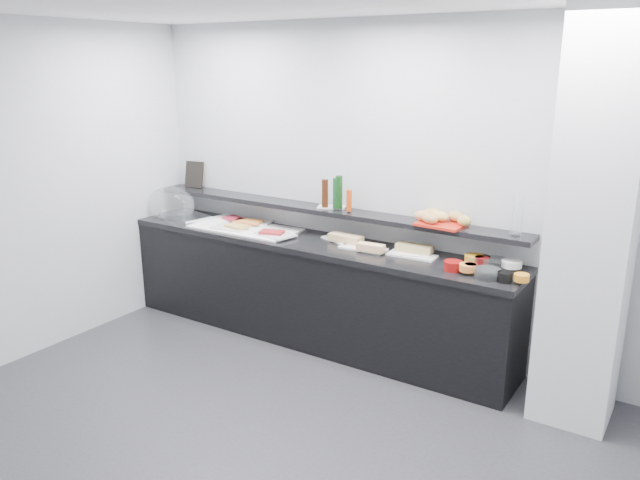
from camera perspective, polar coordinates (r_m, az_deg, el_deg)
The scene contains 56 objects.
ground at distance 4.06m, azimuth -6.12°, elevation -19.64°, with size 5.00×5.00×0.00m, color #2D2D30.
back_wall at distance 5.11m, azimuth 7.63°, elevation 4.46°, with size 5.00×0.02×2.70m, color #B0B3B7.
column at distance 4.35m, azimuth 23.69°, elevation 1.20°, with size 0.50×0.50×2.70m, color silver.
buffet_cabinet at distance 5.44m, azimuth -0.79°, elevation -4.82°, with size 3.60×0.60×0.85m, color black.
counter_top at distance 5.30m, azimuth -0.81°, elevation -0.27°, with size 3.62×0.62×0.05m, color black.
wall_shelf at distance 5.38m, azimuth 0.22°, elevation 2.78°, with size 3.60×0.25×0.04m, color black.
cloche_base at distance 6.14m, azimuth -12.15°, elevation 2.08°, with size 0.46×0.31×0.04m, color silver.
cloche_dome at distance 6.25m, azimuth -13.45°, elevation 3.23°, with size 0.50×0.33×0.34m, color white.
linen_runner at distance 5.69m, azimuth -6.88°, elevation 1.09°, with size 0.99×0.47×0.01m, color white.
platter_meat_a at distance 6.01m, azimuth -8.38°, elevation 2.00°, with size 0.27×0.18×0.01m, color white.
food_meat_a at distance 5.90m, azimuth -7.87°, elevation 1.94°, with size 0.21×0.13×0.02m, color maroon.
platter_salmon at distance 5.83m, azimuth -5.98°, elevation 1.65°, with size 0.30×0.20×0.01m, color white.
food_salmon at distance 5.78m, azimuth -6.59°, elevation 1.69°, with size 0.25×0.16×0.02m, color orange.
platter_cheese at distance 5.67m, azimuth -8.19°, elevation 1.15°, with size 0.32×0.21×0.01m, color silver.
food_cheese at distance 5.63m, azimuth -7.63°, elevation 1.25°, with size 0.20×0.13×0.02m, color tan.
platter_meat_b at distance 5.40m, azimuth -4.12°, elevation 0.52°, with size 0.33×0.22×0.01m, color silver.
food_meat_b at distance 5.40m, azimuth -4.43°, elevation 0.72°, with size 0.20×0.13×0.02m, color maroon.
sandwich_plate_left at distance 5.27m, azimuth 1.74°, elevation 0.00°, with size 0.33×0.14×0.01m, color white.
sandwich_food_left at distance 5.19m, azimuth 2.37°, elevation 0.16°, with size 0.29×0.11×0.06m, color tan.
tongs_left at distance 5.20m, azimuth 1.54°, elevation -0.10°, with size 0.01×0.01×0.16m, color #B9BBC0.
sandwich_plate_mid at distance 5.04m, azimuth 3.97°, elevation -0.78°, with size 0.38×0.16×0.01m, color white.
sandwich_food_mid at distance 4.94m, azimuth 4.66°, elevation -0.70°, with size 0.22×0.09×0.06m, color #E4AC77.
tongs_mid at distance 4.92m, azimuth 4.84°, elevation -1.09°, with size 0.01×0.01×0.16m, color #B8BAC0.
sandwich_plate_right at distance 4.90m, azimuth 8.42°, elevation -1.41°, with size 0.38×0.16×0.01m, color silver.
sandwich_food_right at distance 4.96m, azimuth 8.63°, elevation -0.75°, with size 0.29×0.11×0.06m, color tan.
tongs_right at distance 4.86m, azimuth 8.04°, elevation -1.39°, with size 0.01×0.01×0.16m, color #B3B4BA.
bowl_glass_fruit at distance 4.78m, azimuth 14.07°, elevation -1.84°, with size 0.15×0.15×0.07m, color white.
fill_glass_fruit at distance 4.79m, azimuth 13.93°, elevation -1.63°, with size 0.14×0.14×0.05m, color orange.
bowl_black_jam at distance 4.79m, azimuth 14.50°, elevation -1.83°, with size 0.13×0.13×0.07m, color black.
fill_black_jam at distance 4.75m, azimuth 14.58°, elevation -1.83°, with size 0.11×0.11×0.05m, color #580C0C.
bowl_glass_cream at distance 4.75m, azimuth 15.72°, elevation -2.09°, with size 0.19×0.19×0.07m, color white.
fill_glass_cream at distance 4.74m, azimuth 17.12°, elevation -2.09°, with size 0.15×0.15×0.05m, color white.
bowl_red_jam at distance 4.62m, azimuth 12.08°, elevation -2.32°, with size 0.13×0.13×0.07m, color maroon.
fill_red_jam at distance 4.58m, azimuth 13.63°, elevation -2.44°, with size 0.09×0.09×0.05m, color #561C0C.
bowl_glass_salmon at distance 4.51m, azimuth 15.08°, elevation -2.98°, with size 0.18×0.18×0.07m, color white.
fill_glass_salmon at distance 4.57m, azimuth 13.35°, elevation -2.46°, with size 0.12×0.12×0.05m, color orange.
bowl_black_fruit at distance 4.48m, azimuth 16.54°, elevation -3.26°, with size 0.10×0.10×0.07m, color black.
fill_black_fruit at distance 4.46m, azimuth 17.95°, elevation -3.29°, with size 0.10×0.10×0.05m, color orange.
framed_print at distance 6.34m, azimuth -11.43°, elevation 5.89°, with size 0.20×0.02×0.26m, color black.
print_art at distance 6.37m, azimuth -11.05°, elevation 5.95°, with size 0.15×0.00×0.22m, color #C7A58F.
condiment_tray at distance 5.37m, azimuth 1.07°, elevation 3.04°, with size 0.23×0.14×0.01m, color silver.
bottle_green_a at distance 5.26m, azimuth 1.44°, elevation 4.29°, with size 0.05×0.05×0.26m, color #103C19.
bottle_brown at distance 5.31m, azimuth 0.46°, elevation 4.30°, with size 0.05×0.05×0.24m, color #37180A.
bottle_green_b at distance 5.26m, azimuth 1.75°, elevation 4.39°, with size 0.06×0.06×0.28m, color #0F3710.
bottle_hot at distance 5.18m, azimuth 2.68°, elevation 3.63°, with size 0.05×0.05×0.18m, color #BD3A0D.
shaker_salt at distance 5.25m, azimuth 2.63°, elevation 3.18°, with size 0.04×0.04×0.07m, color white.
shaker_pepper at distance 5.23m, azimuth 2.73°, elevation 3.14°, with size 0.03×0.03×0.07m, color silver.
bread_tray at distance 4.86m, azimuth 10.98°, elevation 1.40°, with size 0.35×0.25×0.02m, color red.
bread_roll_nw at distance 4.98m, azimuth 10.30°, elevation 2.41°, with size 0.16×0.10×0.08m, color #B08943.
bread_roll_n at distance 4.96m, azimuth 10.37°, elevation 2.36°, with size 0.14×0.09×0.08m, color #C9844C.
bread_roll_ne at distance 4.92m, azimuth 12.30°, elevation 2.12°, with size 0.15×0.09×0.08m, color #AD8042.
bread_roll_sw at distance 4.82m, azimuth 10.04°, elevation 1.95°, with size 0.14×0.09×0.08m, color #BD8048.
bread_roll_se at distance 4.80m, azimuth 13.05°, elevation 1.73°, with size 0.12×0.08×0.08m, color #AF9242.
bread_roll_midw at distance 4.89m, azimuth 9.39°, elevation 2.21°, with size 0.13×0.08×0.08m, color #C6874B.
bread_roll_mide at distance 4.90m, azimuth 10.89°, elevation 2.15°, with size 0.16×0.10×0.08m, color gold.
carafe at distance 4.67m, azimuth 17.59°, elevation 2.12°, with size 0.09×0.09×0.30m, color white.
Camera 1 is at (2.12, -2.53, 2.36)m, focal length 35.00 mm.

